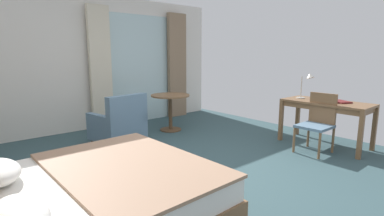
% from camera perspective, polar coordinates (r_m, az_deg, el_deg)
% --- Properties ---
extents(ground, '(5.96, 6.50, 0.10)m').
position_cam_1_polar(ground, '(4.02, 0.48, -12.16)').
color(ground, '#334C51').
extents(wall_back, '(5.56, 0.12, 2.65)m').
position_cam_1_polar(wall_back, '(6.28, -17.87, 8.39)').
color(wall_back, silver).
rests_on(wall_back, ground).
extents(balcony_glass_door, '(1.47, 0.02, 2.33)m').
position_cam_1_polar(balcony_glass_door, '(6.63, -10.06, 7.43)').
color(balcony_glass_door, silver).
rests_on(balcony_glass_door, ground).
extents(curtain_panel_left, '(0.43, 0.10, 2.42)m').
position_cam_1_polar(curtain_panel_left, '(6.11, -17.37, 7.34)').
color(curtain_panel_left, beige).
rests_on(curtain_panel_left, ground).
extents(curtain_panel_right, '(0.49, 0.10, 2.42)m').
position_cam_1_polar(curtain_panel_right, '(7.08, -2.94, 8.15)').
color(curtain_panel_right, '#897056').
rests_on(curtain_panel_right, ground).
extents(bed, '(2.01, 1.90, 1.06)m').
position_cam_1_polar(bed, '(2.81, -19.27, -16.15)').
color(bed, brown).
rests_on(bed, ground).
extents(writing_desk, '(0.66, 1.35, 0.74)m').
position_cam_1_polar(writing_desk, '(5.26, 24.67, 0.21)').
color(writing_desk, brown).
rests_on(writing_desk, ground).
extents(desk_chair, '(0.48, 0.44, 0.90)m').
position_cam_1_polar(desk_chair, '(4.89, 23.26, -2.24)').
color(desk_chair, slate).
rests_on(desk_chair, ground).
extents(desk_lamp, '(0.17, 0.31, 0.46)m').
position_cam_1_polar(desk_lamp, '(5.33, 21.58, 5.02)').
color(desk_lamp, '#B7B2A8').
rests_on(desk_lamp, writing_desk).
extents(closed_book, '(0.31, 0.35, 0.02)m').
position_cam_1_polar(closed_book, '(5.23, 26.89, 1.12)').
color(closed_book, maroon).
rests_on(closed_book, writing_desk).
extents(armchair_by_window, '(0.83, 0.80, 0.86)m').
position_cam_1_polar(armchair_by_window, '(5.00, -13.93, -3.18)').
color(armchair_by_window, slate).
rests_on(armchair_by_window, ground).
extents(round_cafe_table, '(0.76, 0.76, 0.71)m').
position_cam_1_polar(round_cafe_table, '(5.77, -4.23, 0.84)').
color(round_cafe_table, brown).
rests_on(round_cafe_table, ground).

